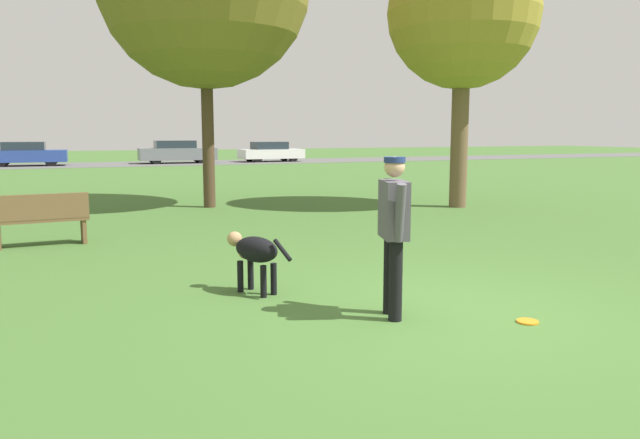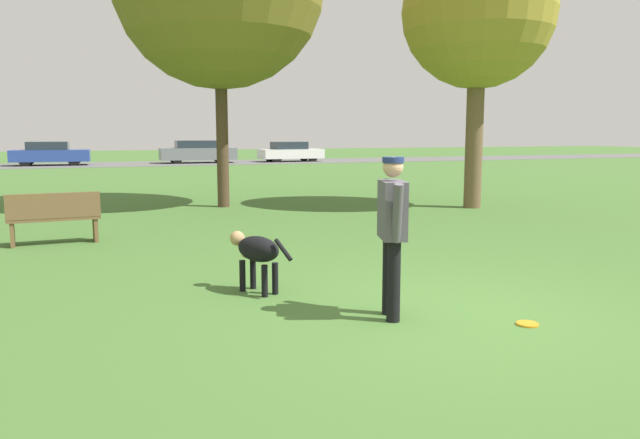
# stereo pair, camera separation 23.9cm
# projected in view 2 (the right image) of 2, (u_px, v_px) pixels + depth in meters

# --- Properties ---
(ground_plane) EXTENTS (120.00, 120.00, 0.00)m
(ground_plane) POSITION_uv_depth(u_px,v_px,m) (447.00, 314.00, 6.18)
(ground_plane) COLOR #426B2D
(far_road_strip) EXTENTS (120.00, 6.00, 0.01)m
(far_road_strip) POSITION_uv_depth(u_px,v_px,m) (146.00, 164.00, 35.60)
(far_road_strip) COLOR #5B5B59
(far_road_strip) RESTS_ON ground_plane
(person) EXTENTS (0.34, 0.70, 1.56)m
(person) POSITION_uv_depth(u_px,v_px,m) (392.00, 224.00, 5.96)
(person) COLOR black
(person) RESTS_ON ground_plane
(dog) EXTENTS (0.54, 0.92, 0.67)m
(dog) POSITION_uv_depth(u_px,v_px,m) (256.00, 251.00, 6.98)
(dog) COLOR black
(dog) RESTS_ON ground_plane
(frisbee) EXTENTS (0.21, 0.21, 0.02)m
(frisbee) POSITION_uv_depth(u_px,v_px,m) (527.00, 324.00, 5.85)
(frisbee) COLOR orange
(frisbee) RESTS_ON ground_plane
(tree_near_right) EXTENTS (3.53, 3.53, 6.32)m
(tree_near_right) POSITION_uv_depth(u_px,v_px,m) (478.00, 13.00, 14.34)
(tree_near_right) COLOR brown
(tree_near_right) RESTS_ON ground_plane
(parked_car_blue) EXTENTS (4.08, 1.90, 1.29)m
(parked_car_blue) POSITION_uv_depth(u_px,v_px,m) (50.00, 154.00, 33.77)
(parked_car_blue) COLOR #284293
(parked_car_blue) RESTS_ON ground_plane
(parked_car_grey) EXTENTS (4.39, 1.80, 1.32)m
(parked_car_grey) POSITION_uv_depth(u_px,v_px,m) (197.00, 152.00, 36.49)
(parked_car_grey) COLOR slate
(parked_car_grey) RESTS_ON ground_plane
(parked_car_white) EXTENTS (3.89, 1.86, 1.22)m
(parked_car_white) POSITION_uv_depth(u_px,v_px,m) (290.00, 152.00, 38.26)
(parked_car_white) COLOR white
(parked_car_white) RESTS_ON ground_plane
(park_bench) EXTENTS (1.42, 0.50, 0.84)m
(park_bench) POSITION_uv_depth(u_px,v_px,m) (54.00, 217.00, 9.99)
(park_bench) COLOR brown
(park_bench) RESTS_ON ground_plane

